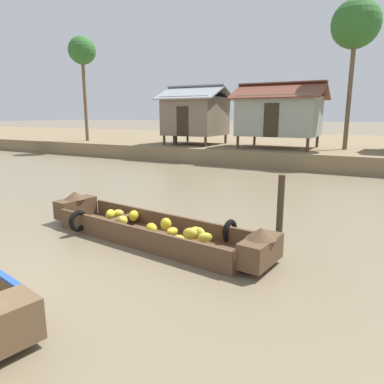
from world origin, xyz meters
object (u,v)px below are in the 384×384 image
(mooring_post, at_px, (280,212))
(palm_tree_mid, at_px, (356,25))
(vendor_person, at_px, (175,131))
(stilt_house_left, at_px, (196,115))
(stilt_house_mid_left, at_px, (280,115))
(banana_boat, at_px, (151,229))
(palm_tree_near, at_px, (82,53))

(mooring_post, bearing_deg, palm_tree_mid, 90.46)
(vendor_person, bearing_deg, mooring_post, -51.37)
(stilt_house_left, distance_m, stilt_house_mid_left, 5.56)
(vendor_person, bearing_deg, stilt_house_left, 62.62)
(palm_tree_mid, distance_m, vendor_person, 11.51)
(stilt_house_left, bearing_deg, vendor_person, -117.38)
(palm_tree_mid, bearing_deg, stilt_house_mid_left, -166.66)
(banana_boat, bearing_deg, vendor_person, 118.69)
(banana_boat, bearing_deg, palm_tree_near, 137.90)
(vendor_person, relative_size, mooring_post, 1.05)
(banana_boat, bearing_deg, stilt_house_left, 113.96)
(stilt_house_mid_left, distance_m, vendor_person, 6.49)
(palm_tree_near, bearing_deg, mooring_post, -35.78)
(palm_tree_near, distance_m, mooring_post, 22.96)
(vendor_person, bearing_deg, stilt_house_mid_left, 11.09)
(vendor_person, xyz_separation_m, mooring_post, (9.97, -12.47, -1.01))
(palm_tree_mid, xyz_separation_m, vendor_person, (-9.85, -2.08, -5.57))
(banana_boat, height_order, stilt_house_left, stilt_house_left)
(palm_tree_near, relative_size, vendor_person, 4.46)
(banana_boat, xyz_separation_m, stilt_house_left, (-6.56, 14.76, 2.52))
(banana_boat, height_order, vendor_person, vendor_person)
(palm_tree_near, distance_m, palm_tree_mid, 17.86)
(palm_tree_near, relative_size, mooring_post, 4.67)
(mooring_post, bearing_deg, banana_boat, -162.22)
(stilt_house_left, distance_m, vendor_person, 1.87)
(stilt_house_left, bearing_deg, banana_boat, -66.04)
(banana_boat, distance_m, stilt_house_mid_left, 14.82)
(stilt_house_mid_left, xyz_separation_m, vendor_person, (-6.30, -1.23, -0.98))
(banana_boat, relative_size, stilt_house_mid_left, 1.19)
(banana_boat, relative_size, vendor_person, 3.58)
(palm_tree_mid, distance_m, mooring_post, 15.97)
(banana_boat, bearing_deg, stilt_house_mid_left, 93.92)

